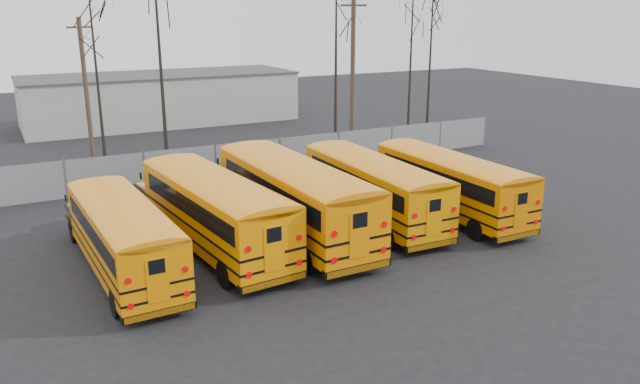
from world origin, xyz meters
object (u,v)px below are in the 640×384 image
bus_d (371,184)px  utility_pole_right (353,70)px  bus_a (122,232)px  bus_b (212,206)px  bus_e (447,179)px  utility_pole_left (86,92)px  bus_c (292,192)px

bus_d → utility_pole_right: (8.00, 15.09, 3.51)m
bus_d → utility_pole_right: bearing=63.6°
bus_a → utility_pole_right: 25.22m
utility_pole_right → bus_b: bearing=-117.4°
bus_d → utility_pole_right: 17.43m
bus_d → bus_e: size_ratio=1.03×
bus_b → bus_e: bearing=-9.5°
utility_pole_right → bus_e: bearing=-87.1°
bus_e → utility_pole_left: utility_pole_left is taller
bus_e → utility_pole_right: 16.96m
bus_c → bus_e: bearing=-6.4°
bus_a → bus_d: 11.20m
bus_a → bus_d: size_ratio=0.94×
bus_a → bus_c: bus_c is taller
bus_b → bus_d: (7.50, 0.10, -0.08)m
bus_c → bus_e: 7.74m
bus_e → bus_d: bearing=166.1°
bus_b → utility_pole_left: 17.30m
bus_d → utility_pole_left: 19.57m
bus_c → bus_d: bearing=1.6°
bus_e → utility_pole_left: size_ratio=1.18×
bus_a → utility_pole_right: bearing=37.6°
bus_a → bus_b: bearing=10.2°
bus_b → bus_d: size_ratio=1.06×
bus_b → utility_pole_left: size_ratio=1.28×
bus_d → utility_pole_right: utility_pole_right is taller
bus_a → bus_e: (14.81, -0.01, 0.07)m
bus_b → bus_e: bus_b is taller
bus_e → bus_c: bearing=174.7°
utility_pole_right → bus_c: bearing=-110.1°
bus_c → bus_b: bearing=177.7°
bus_b → bus_e: 11.17m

